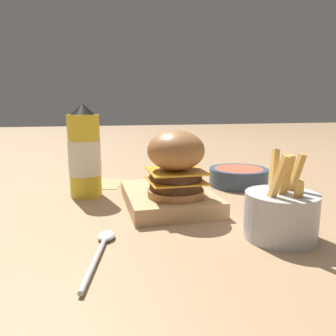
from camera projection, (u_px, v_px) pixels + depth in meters
The scene contains 9 objects.
ground_plane at pixel (162, 210), 0.69m from camera, with size 6.00×6.00×0.00m, color #9E7A56.
serving_board at pixel (168, 198), 0.72m from camera, with size 0.25×0.18×0.03m.
burger at pixel (176, 163), 0.66m from camera, with size 0.12×0.12×0.13m.
ketchup_bottle at pixel (85, 154), 0.78m from camera, with size 0.08×0.08×0.22m.
fries_basket at pixel (281, 214), 0.54m from camera, with size 0.12×0.12×0.14m.
side_bowl at pixel (238, 176), 0.89m from camera, with size 0.16×0.16×0.05m.
spoon at pixel (102, 244), 0.50m from camera, with size 0.19×0.06×0.01m.
ketchup_puddle at pixel (268, 208), 0.70m from camera, with size 0.05×0.05×0.00m.
parchment_square at pixel (101, 183), 0.92m from camera, with size 0.15×0.15×0.00m.
Camera 1 is at (0.64, -0.14, 0.22)m, focal length 35.00 mm.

